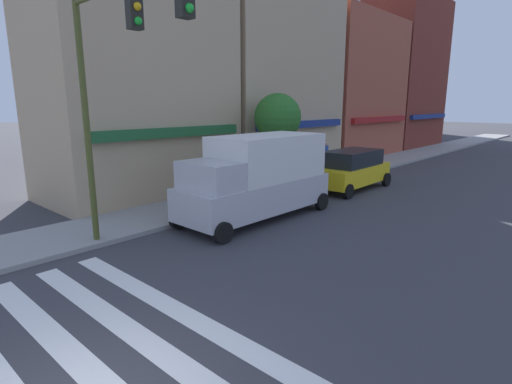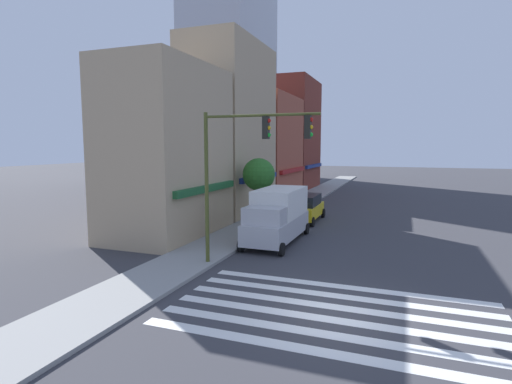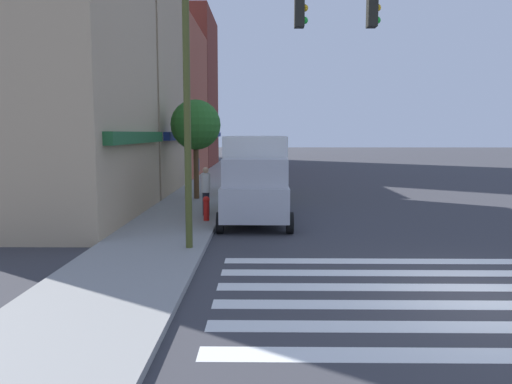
{
  "view_description": "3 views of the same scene",
  "coord_description": "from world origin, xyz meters",
  "px_view_note": "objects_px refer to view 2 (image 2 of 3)",
  "views": [
    {
      "loc": [
        -1.8,
        -4.89,
        4.15
      ],
      "look_at": [
        8.72,
        4.7,
        1.0
      ],
      "focal_mm": 28.0,
      "sensor_mm": 36.0,
      "label": 1
    },
    {
      "loc": [
        -12.71,
        -2.02,
        5.48
      ],
      "look_at": [
        3.43,
        4.0,
        3.5
      ],
      "focal_mm": 28.0,
      "sensor_mm": 36.0,
      "label": 2
    },
    {
      "loc": [
        -9.45,
        4.48,
        3.16
      ],
      "look_at": [
        8.72,
        4.7,
        1.0
      ],
      "focal_mm": 35.0,
      "sensor_mm": 36.0,
      "label": 3
    }
  ],
  "objects_px": {
    "suv_yellow": "(305,207)",
    "street_tree": "(259,175)",
    "traffic_signal": "(244,156)",
    "pedestrian_white_shirt": "(246,222)",
    "pedestrian_blue_shirt": "(273,199)",
    "fire_hydrant": "(241,234)",
    "box_truck_silver": "(277,215)"
  },
  "relations": [
    {
      "from": "pedestrian_white_shirt",
      "to": "street_tree",
      "type": "bearing_deg",
      "value": -110.29
    },
    {
      "from": "pedestrian_white_shirt",
      "to": "pedestrian_blue_shirt",
      "type": "distance_m",
      "value": 10.38
    },
    {
      "from": "box_truck_silver",
      "to": "pedestrian_white_shirt",
      "type": "relative_size",
      "value": 3.51
    },
    {
      "from": "pedestrian_blue_shirt",
      "to": "street_tree",
      "type": "xyz_separation_m",
      "value": [
        -5.49,
        -0.71,
        2.43
      ]
    },
    {
      "from": "traffic_signal",
      "to": "pedestrian_white_shirt",
      "type": "height_order",
      "value": "traffic_signal"
    },
    {
      "from": "traffic_signal",
      "to": "pedestrian_white_shirt",
      "type": "xyz_separation_m",
      "value": [
        5.16,
        1.95,
        -3.97
      ]
    },
    {
      "from": "traffic_signal",
      "to": "street_tree",
      "type": "height_order",
      "value": "traffic_signal"
    },
    {
      "from": "fire_hydrant",
      "to": "street_tree",
      "type": "height_order",
      "value": "street_tree"
    },
    {
      "from": "pedestrian_white_shirt",
      "to": "street_tree",
      "type": "height_order",
      "value": "street_tree"
    },
    {
      "from": "pedestrian_white_shirt",
      "to": "pedestrian_blue_shirt",
      "type": "bearing_deg",
      "value": -112.5
    },
    {
      "from": "suv_yellow",
      "to": "pedestrian_white_shirt",
      "type": "xyz_separation_m",
      "value": [
        -7.13,
        1.83,
        0.04
      ]
    },
    {
      "from": "street_tree",
      "to": "pedestrian_blue_shirt",
      "type": "bearing_deg",
      "value": 7.37
    },
    {
      "from": "box_truck_silver",
      "to": "suv_yellow",
      "type": "xyz_separation_m",
      "value": [
        6.91,
        0.0,
        -0.56
      ]
    },
    {
      "from": "box_truck_silver",
      "to": "pedestrian_white_shirt",
      "type": "height_order",
      "value": "box_truck_silver"
    },
    {
      "from": "suv_yellow",
      "to": "pedestrian_white_shirt",
      "type": "bearing_deg",
      "value": 164.85
    },
    {
      "from": "traffic_signal",
      "to": "street_tree",
      "type": "xyz_separation_m",
      "value": [
        9.92,
        2.92,
        -1.54
      ]
    },
    {
      "from": "suv_yellow",
      "to": "pedestrian_white_shirt",
      "type": "distance_m",
      "value": 7.36
    },
    {
      "from": "box_truck_silver",
      "to": "pedestrian_blue_shirt",
      "type": "height_order",
      "value": "box_truck_silver"
    },
    {
      "from": "pedestrian_white_shirt",
      "to": "pedestrian_blue_shirt",
      "type": "xyz_separation_m",
      "value": [
        10.25,
        1.68,
        0.0
      ]
    },
    {
      "from": "suv_yellow",
      "to": "pedestrian_blue_shirt",
      "type": "height_order",
      "value": "suv_yellow"
    },
    {
      "from": "suv_yellow",
      "to": "fire_hydrant",
      "type": "height_order",
      "value": "suv_yellow"
    },
    {
      "from": "box_truck_silver",
      "to": "street_tree",
      "type": "distance_m",
      "value": 5.67
    },
    {
      "from": "traffic_signal",
      "to": "street_tree",
      "type": "bearing_deg",
      "value": 16.4
    },
    {
      "from": "pedestrian_white_shirt",
      "to": "fire_hydrant",
      "type": "distance_m",
      "value": 1.17
    },
    {
      "from": "fire_hydrant",
      "to": "pedestrian_blue_shirt",
      "type": "bearing_deg",
      "value": 9.09
    },
    {
      "from": "suv_yellow",
      "to": "pedestrian_white_shirt",
      "type": "height_order",
      "value": "suv_yellow"
    },
    {
      "from": "traffic_signal",
      "to": "suv_yellow",
      "type": "xyz_separation_m",
      "value": [
        12.29,
        0.12,
        -4.01
      ]
    },
    {
      "from": "suv_yellow",
      "to": "street_tree",
      "type": "height_order",
      "value": "street_tree"
    },
    {
      "from": "fire_hydrant",
      "to": "suv_yellow",
      "type": "bearing_deg",
      "value": -11.72
    },
    {
      "from": "suv_yellow",
      "to": "pedestrian_blue_shirt",
      "type": "relative_size",
      "value": 2.67
    },
    {
      "from": "pedestrian_blue_shirt",
      "to": "fire_hydrant",
      "type": "distance_m",
      "value": 11.47
    },
    {
      "from": "suv_yellow",
      "to": "fire_hydrant",
      "type": "relative_size",
      "value": 5.61
    }
  ]
}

